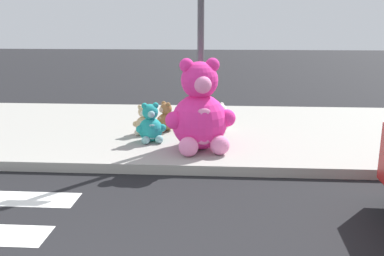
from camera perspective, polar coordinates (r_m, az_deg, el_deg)
The scene contains 8 objects.
sidewalk at distance 8.25m, azimuth -5.57°, elevation -0.36°, with size 28.00×4.40×0.15m, color #9E9B93.
sign_pole at distance 7.08m, azimuth 1.19°, elevation 11.83°, with size 0.56×0.11×3.20m.
plush_pink_large at distance 6.64m, azimuth 1.07°, elevation 1.91°, with size 1.09×1.02×1.44m.
plush_lime at distance 8.11m, azimuth 0.80°, elevation 1.62°, with size 0.39×0.42×0.56m.
plush_tan at distance 7.67m, azimuth -6.46°, elevation 0.73°, with size 0.41×0.37×0.54m.
plush_brown at distance 7.89m, azimuth -3.60°, elevation 1.20°, with size 0.39×0.38×0.54m.
plush_teal at distance 7.18m, azimuth -5.57°, elevation 0.24°, with size 0.50×0.47×0.67m.
plush_white at distance 7.85m, azimuth 3.78°, elevation 1.09°, with size 0.37×0.41×0.53m.
Camera 1 is at (1.33, -2.67, 2.15)m, focal length 39.66 mm.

